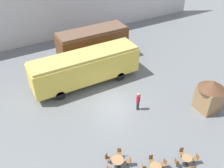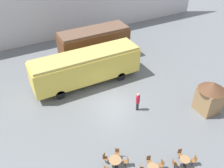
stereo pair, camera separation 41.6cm
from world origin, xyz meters
name	(u,v)px [view 2 (the right image)]	position (x,y,z in m)	size (l,w,h in m)	color
ground_plane	(114,105)	(0.00, 0.00, 0.00)	(80.00, 80.00, 0.00)	slate
backdrop_wall	(56,5)	(0.00, 15.45, 4.50)	(44.00, 0.15, 9.00)	silver
passenger_coach_wooden	(94,42)	(1.91, 8.37, 2.12)	(7.85, 2.69, 3.62)	brown
passenger_coach_vintage	(86,66)	(-0.76, 4.37, 1.94)	(10.70, 2.77, 3.30)	#E0C64C
cafe_table_mid	(184,161)	(1.25, -7.95, 0.56)	(0.72, 0.72, 0.77)	black
cafe_table_far	(115,161)	(-2.98, -5.78, 0.59)	(0.87, 0.87, 0.75)	black
cafe_chair_0	(141,168)	(-1.66, -7.03, 0.51)	(0.40, 0.39, 0.87)	black
cafe_chair_3	(161,164)	(-0.27, -7.40, 0.51)	(0.36, 0.36, 0.87)	black
cafe_chair_4	(149,160)	(-0.83, -6.71, 0.51)	(0.36, 0.38, 0.87)	black
cafe_chair_5	(194,160)	(1.95, -8.15, 0.51)	(0.39, 0.37, 0.87)	black
cafe_chair_6	(180,153)	(1.45, -7.25, 0.51)	(0.37, 0.39, 0.87)	black
cafe_chair_7	(174,163)	(0.54, -7.75, 0.51)	(0.39, 0.37, 0.87)	black
cafe_chair_9	(117,153)	(-2.48, -5.15, 0.51)	(0.40, 0.40, 0.87)	black
cafe_chair_10	(105,157)	(-3.43, -5.11, 0.51)	(0.40, 0.40, 0.87)	black
cafe_chair_13	(127,161)	(-2.22, -6.06, 0.51)	(0.39, 0.37, 0.87)	black
visitor_person	(138,101)	(1.53, -1.50, 0.99)	(0.34, 0.34, 1.81)	#262633
ticket_kiosk	(210,95)	(6.94, -4.33, 1.67)	(2.34, 2.34, 3.00)	#99754C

